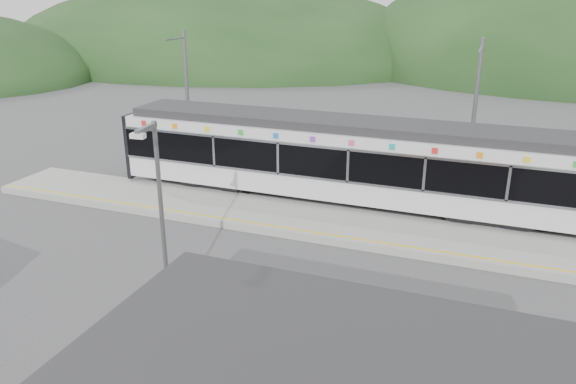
% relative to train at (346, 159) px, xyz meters
% --- Properties ---
extents(ground, '(120.00, 120.00, 0.00)m').
position_rel_train_xyz_m(ground, '(-2.14, -6.00, -2.06)').
color(ground, '#4C4C4F').
rests_on(ground, ground).
extents(hills, '(146.00, 149.00, 26.00)m').
position_rel_train_xyz_m(hills, '(4.05, -0.71, -2.06)').
color(hills, '#1E3D19').
rests_on(hills, ground).
extents(platform, '(26.00, 3.20, 0.30)m').
position_rel_train_xyz_m(platform, '(-2.14, -2.70, -1.91)').
color(platform, '#9E9E99').
rests_on(platform, ground).
extents(yellow_line, '(26.00, 0.10, 0.01)m').
position_rel_train_xyz_m(yellow_line, '(-2.14, -4.00, -1.76)').
color(yellow_line, yellow).
rests_on(yellow_line, platform).
extents(train, '(20.44, 3.01, 3.74)m').
position_rel_train_xyz_m(train, '(0.00, 0.00, 0.00)').
color(train, black).
rests_on(train, ground).
extents(catenary_mast_west, '(0.18, 1.80, 7.00)m').
position_rel_train_xyz_m(catenary_mast_west, '(-9.14, 2.56, 1.58)').
color(catenary_mast_west, slate).
rests_on(catenary_mast_west, ground).
extents(catenary_mast_east, '(0.18, 1.80, 7.00)m').
position_rel_train_xyz_m(catenary_mast_east, '(4.86, 2.56, 1.58)').
color(catenary_mast_east, slate).
rests_on(catenary_mast_east, ground).
extents(lamp_post, '(0.37, 1.04, 5.77)m').
position_rel_train_xyz_m(lamp_post, '(-2.20, -10.72, 1.39)').
color(lamp_post, slate).
rests_on(lamp_post, ground).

